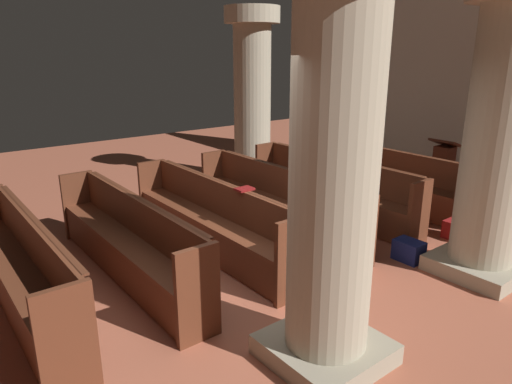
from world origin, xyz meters
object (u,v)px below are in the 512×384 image
(pillar_far_side, at_px, (252,94))
(kneeler_box_red, at_px, (458,231))
(pew_row_1, at_px, (331,185))
(hymn_book, at_px, (244,189))
(pew_row_4, at_px, (127,237))
(pew_row_5, at_px, (20,263))
(kneeler_box_navy, at_px, (409,251))
(pew_row_0, at_px, (376,174))
(pew_row_2, at_px, (276,199))
(pew_row_3, at_px, (210,216))
(lectern, at_px, (442,174))
(pillar_aisle_rear, at_px, (334,163))
(pillar_aisle_side, at_px, (500,128))

(pillar_far_side, xyz_separation_m, kneeler_box_red, (4.20, 0.38, -1.59))
(pew_row_1, relative_size, hymn_book, 15.16)
(pew_row_1, distance_m, kneeler_box_red, 1.95)
(pew_row_4, distance_m, pew_row_5, 1.12)
(pew_row_4, relative_size, kneeler_box_navy, 9.28)
(pew_row_0, bearing_deg, kneeler_box_navy, -41.68)
(pew_row_2, bearing_deg, pillar_far_side, 149.28)
(pew_row_4, height_order, hymn_book, hymn_book)
(pew_row_3, height_order, lectern, lectern)
(pew_row_4, bearing_deg, kneeler_box_navy, 58.93)
(pew_row_3, height_order, pew_row_5, same)
(pew_row_4, bearing_deg, pillar_aisle_rear, 15.60)
(pew_row_0, relative_size, pew_row_1, 1.00)
(pillar_far_side, distance_m, kneeler_box_navy, 4.53)
(pillar_aisle_side, height_order, kneeler_box_navy, pillar_aisle_side)
(pillar_aisle_side, bearing_deg, hymn_book, -134.72)
(pillar_far_side, bearing_deg, lectern, 31.14)
(pew_row_4, relative_size, kneeler_box_red, 8.91)
(pew_row_1, bearing_deg, kneeler_box_red, 21.13)
(pew_row_0, distance_m, pew_row_4, 4.49)
(hymn_book, bearing_deg, lectern, 88.20)
(pew_row_3, relative_size, pillar_far_side, 0.98)
(pillar_aisle_side, relative_size, hymn_book, 15.46)
(pillar_aisle_side, xyz_separation_m, kneeler_box_red, (-0.68, 0.76, -1.59))
(pew_row_0, xyz_separation_m, kneeler_box_navy, (1.76, -1.57, -0.36))
(pillar_aisle_rear, height_order, kneeler_box_navy, pillar_aisle_rear)
(pew_row_0, distance_m, pew_row_2, 2.25)
(pew_row_4, bearing_deg, kneeler_box_red, 66.27)
(pew_row_5, distance_m, kneeler_box_red, 5.49)
(pew_row_2, height_order, kneeler_box_red, pew_row_2)
(pillar_aisle_rear, xyz_separation_m, hymn_book, (-1.97, 0.62, -0.78))
(hymn_book, height_order, kneeler_box_red, hymn_book)
(pew_row_1, xyz_separation_m, pew_row_2, (0.00, -1.12, 0.00))
(pew_row_5, height_order, hymn_book, hymn_book)
(pillar_aisle_rear, relative_size, kneeler_box_navy, 9.47)
(pew_row_3, distance_m, pew_row_4, 1.12)
(kneeler_box_red, bearing_deg, pew_row_5, -109.00)
(pillar_aisle_side, xyz_separation_m, kneeler_box_navy, (-0.70, -0.38, -1.59))
(pillar_far_side, relative_size, kneeler_box_red, 9.09)
(pillar_far_side, distance_m, lectern, 3.77)
(pew_row_5, bearing_deg, kneeler_box_red, 71.00)
(pew_row_2, relative_size, kneeler_box_red, 8.91)
(pew_row_2, distance_m, pew_row_3, 1.12)
(lectern, height_order, hymn_book, lectern)
(kneeler_box_navy, distance_m, kneeler_box_red, 1.14)
(pew_row_0, xyz_separation_m, pew_row_5, (0.00, -5.61, 0.00))
(pillar_aisle_side, bearing_deg, lectern, 129.68)
(pew_row_0, xyz_separation_m, kneeler_box_red, (1.78, -0.43, -0.37))
(pew_row_1, height_order, pew_row_2, same)
(pew_row_1, xyz_separation_m, pew_row_5, (0.00, -4.49, 0.00))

